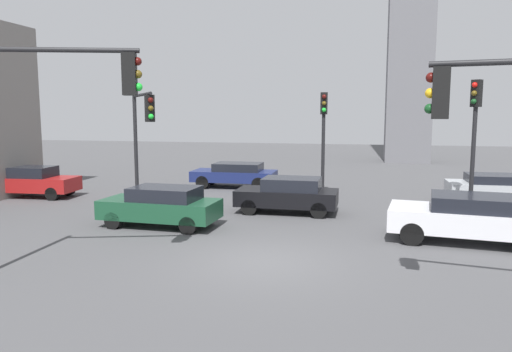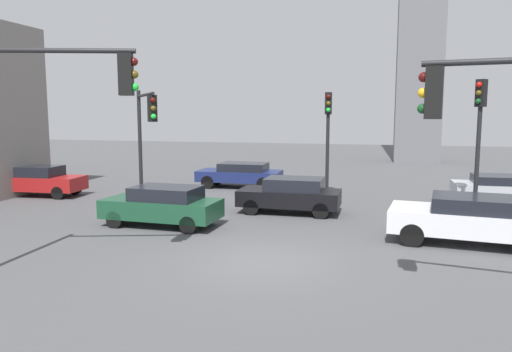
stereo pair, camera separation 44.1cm
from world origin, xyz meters
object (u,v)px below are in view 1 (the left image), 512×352
(traffic_light_0, at_px, (47,108))
(car_2, at_px, (32,181))
(car_3, at_px, (469,217))
(traffic_light_2, at_px, (142,124))
(car_4, at_px, (161,206))
(traffic_light_3, at_px, (475,122))
(car_6, at_px, (288,194))
(car_5, at_px, (235,174))
(traffic_light_1, at_px, (324,125))
(car_0, at_px, (504,188))

(traffic_light_0, distance_m, car_2, 13.00)
(car_3, bearing_deg, car_2, -5.99)
(traffic_light_0, height_order, traffic_light_2, traffic_light_0)
(traffic_light_0, xyz_separation_m, car_3, (10.56, 5.50, -3.29))
(traffic_light_2, height_order, car_4, traffic_light_2)
(traffic_light_3, height_order, car_6, traffic_light_3)
(car_5, bearing_deg, traffic_light_3, 152.93)
(traffic_light_1, relative_size, car_4, 1.18)
(car_3, bearing_deg, car_5, -36.04)
(car_5, bearing_deg, car_0, 169.95)
(car_0, bearing_deg, car_5, 169.65)
(car_4, bearing_deg, car_5, -88.40)
(car_0, bearing_deg, car_6, -157.49)
(car_2, bearing_deg, traffic_light_0, -54.43)
(traffic_light_1, height_order, car_5, traffic_light_1)
(traffic_light_2, distance_m, traffic_light_3, 12.84)
(traffic_light_2, height_order, car_6, traffic_light_2)
(car_4, bearing_deg, traffic_light_2, -51.19)
(car_2, bearing_deg, car_5, 25.99)
(traffic_light_0, bearing_deg, car_6, 45.95)
(traffic_light_2, distance_m, car_5, 7.60)
(car_0, bearing_deg, traffic_light_2, -163.44)
(car_3, height_order, car_5, car_3)
(traffic_light_1, relative_size, car_5, 1.10)
(car_4, bearing_deg, car_3, -176.78)
(traffic_light_2, bearing_deg, traffic_light_3, 59.97)
(car_0, bearing_deg, car_4, -151.73)
(traffic_light_3, distance_m, car_2, 19.59)
(traffic_light_1, bearing_deg, car_2, -85.10)
(car_4, bearing_deg, traffic_light_0, 87.57)
(car_3, height_order, car_4, car_3)
(traffic_light_0, relative_size, car_6, 1.43)
(traffic_light_2, xyz_separation_m, car_5, (2.01, 6.77, -2.81))
(traffic_light_2, height_order, car_5, traffic_light_2)
(traffic_light_0, distance_m, car_5, 15.07)
(car_6, bearing_deg, traffic_light_0, 63.23)
(car_6, bearing_deg, traffic_light_1, -105.59)
(car_3, bearing_deg, car_4, 7.38)
(car_6, bearing_deg, car_4, 40.38)
(car_2, bearing_deg, car_3, -16.79)
(traffic_light_0, bearing_deg, car_4, 67.94)
(car_0, relative_size, car_4, 1.14)
(traffic_light_1, bearing_deg, traffic_light_0, -30.37)
(car_5, bearing_deg, car_4, 88.28)
(traffic_light_3, height_order, car_2, traffic_light_3)
(traffic_light_1, xyz_separation_m, traffic_light_2, (-6.87, -4.50, 0.10))
(car_0, xyz_separation_m, car_6, (-8.90, -3.90, 0.03))
(traffic_light_0, distance_m, traffic_light_2, 8.06)
(traffic_light_2, bearing_deg, car_4, -0.30)
(car_2, distance_m, car_4, 9.52)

